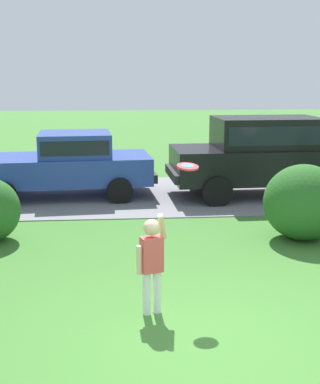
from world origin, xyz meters
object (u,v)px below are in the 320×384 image
Objects in this scene: parked_sedan at (66,162)px; parked_suv at (266,152)px; frisbee at (188,167)px; child_thrower at (152,258)px.

parked_sedan is 4.83m from parked_suv.
frisbee is (2.13, -6.15, 0.91)m from parked_sedan.
parked_suv reaches higher than parked_sedan.
frisbee is at bearing 45.15° from child_thrower.
parked_sedan is at bearing 103.79° from child_thrower.
parked_suv is 7.10m from child_thrower.
frisbee is (-2.69, -5.84, 0.68)m from parked_suv.
parked_sedan is 6.57m from frisbee.
frisbee reaches higher than parked_sedan.
parked_suv is at bearing 65.25° from frisbee.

